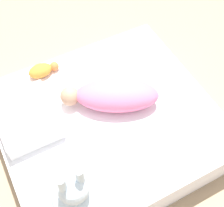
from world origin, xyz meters
name	(u,v)px	position (x,y,z in m)	size (l,w,h in m)	color
ground_plane	(107,136)	(0.00, 0.00, 0.00)	(12.00, 12.00, 0.00)	#9E8466
bed_mattress	(107,126)	(0.00, 0.00, 0.12)	(1.11, 1.02, 0.23)	white
swaddled_baby	(113,95)	(0.06, 0.05, 0.31)	(0.51, 0.38, 0.14)	pink
pillow	(27,118)	(-0.38, 0.14, 0.28)	(0.28, 0.33, 0.10)	white
bunny_plush	(76,198)	(-0.33, -0.38, 0.37)	(0.21, 0.21, 0.38)	silver
turtle_plush	(43,70)	(-0.20, 0.42, 0.27)	(0.18, 0.09, 0.07)	orange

